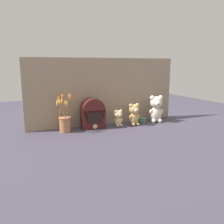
# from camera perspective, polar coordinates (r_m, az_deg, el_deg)

# --- Properties ---
(ground_plane) EXTENTS (4.00, 4.00, 0.00)m
(ground_plane) POSITION_cam_1_polar(r_m,az_deg,el_deg) (2.12, 0.23, -3.77)
(ground_plane) COLOR #3D3847
(backdrop_wall) EXTENTS (1.46, 0.02, 0.61)m
(backdrop_wall) POSITION_cam_1_polar(r_m,az_deg,el_deg) (2.21, -1.60, 4.95)
(backdrop_wall) COLOR gray
(backdrop_wall) RESTS_ON ground
(teddy_bear_large) EXTENTS (0.15, 0.13, 0.26)m
(teddy_bear_large) POSITION_cam_1_polar(r_m,az_deg,el_deg) (2.34, 10.58, 0.91)
(teddy_bear_large) COLOR beige
(teddy_bear_large) RESTS_ON ground
(teddy_bear_medium) EXTENTS (0.11, 0.10, 0.20)m
(teddy_bear_medium) POSITION_cam_1_polar(r_m,az_deg,el_deg) (2.19, 5.38, -0.46)
(teddy_bear_medium) COLOR tan
(teddy_bear_medium) RESTS_ON ground
(teddy_bear_small) EXTENTS (0.08, 0.08, 0.15)m
(teddy_bear_small) POSITION_cam_1_polar(r_m,az_deg,el_deg) (2.14, 1.60, -1.41)
(teddy_bear_small) COLOR #DBBC84
(teddy_bear_small) RESTS_ON ground
(flower_vase) EXTENTS (0.13, 0.16, 0.32)m
(flower_vase) POSITION_cam_1_polar(r_m,az_deg,el_deg) (2.00, -11.30, -1.99)
(flower_vase) COLOR #AD7047
(flower_vase) RESTS_ON ground
(vintage_radio) EXTENTS (0.21, 0.14, 0.26)m
(vintage_radio) POSITION_cam_1_polar(r_m,az_deg,el_deg) (2.09, -4.64, -0.44)
(vintage_radio) COLOR #4C1919
(vintage_radio) RESTS_ON ground
(decorative_tin_tall) EXTENTS (0.08, 0.08, 0.05)m
(decorative_tin_tall) POSITION_cam_1_polar(r_m,az_deg,el_deg) (2.29, 7.17, -1.99)
(decorative_tin_tall) COLOR #47705B
(decorative_tin_tall) RESTS_ON ground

